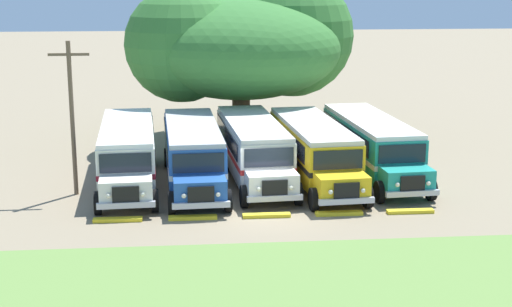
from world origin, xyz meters
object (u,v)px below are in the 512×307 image
at_px(parked_bus_slot_2, 253,146).
at_px(parked_bus_slot_1, 193,151).
at_px(parked_bus_slot_0, 128,151).
at_px(utility_pole, 72,114).
at_px(broad_shade_tree, 243,44).
at_px(parked_bus_slot_4, 372,143).
at_px(parked_bus_slot_3, 314,148).

bearing_deg(parked_bus_slot_2, parked_bus_slot_1, -80.78).
height_order(parked_bus_slot_0, utility_pole, utility_pole).
height_order(broad_shade_tree, utility_pole, broad_shade_tree).
height_order(parked_bus_slot_2, utility_pole, utility_pole).
relative_size(parked_bus_slot_2, broad_shade_tree, 0.79).
xyz_separation_m(parked_bus_slot_4, broad_shade_tree, (-5.78, 9.35, 4.20)).
height_order(parked_bus_slot_3, parked_bus_slot_4, same).
bearing_deg(parked_bus_slot_2, broad_shade_tree, 174.68).
height_order(parked_bus_slot_1, utility_pole, utility_pole).
distance_m(parked_bus_slot_3, broad_shade_tree, 11.36).
bearing_deg(broad_shade_tree, parked_bus_slot_1, -107.49).
height_order(parked_bus_slot_0, parked_bus_slot_4, same).
height_order(parked_bus_slot_2, parked_bus_slot_4, same).
bearing_deg(parked_bus_slot_2, utility_pole, -79.20).
bearing_deg(utility_pole, parked_bus_slot_1, 15.65).
bearing_deg(parked_bus_slot_4, parked_bus_slot_0, -91.49).
relative_size(parked_bus_slot_1, parked_bus_slot_3, 1.00).
xyz_separation_m(parked_bus_slot_2, parked_bus_slot_4, (6.00, 0.16, 0.00)).
bearing_deg(parked_bus_slot_1, utility_pole, -76.95).
relative_size(parked_bus_slot_4, broad_shade_tree, 0.79).
relative_size(parked_bus_slot_0, parked_bus_slot_1, 1.00).
xyz_separation_m(parked_bus_slot_0, parked_bus_slot_4, (12.13, 0.58, 0.00)).
bearing_deg(parked_bus_slot_3, parked_bus_slot_4, 101.14).
bearing_deg(parked_bus_slot_4, parked_bus_slot_3, -78.73).
xyz_separation_m(parked_bus_slot_4, utility_pole, (-14.39, -2.37, 2.18)).
bearing_deg(broad_shade_tree, utility_pole, -126.32).
xyz_separation_m(parked_bus_slot_0, parked_bus_slot_2, (6.14, 0.42, 0.00)).
bearing_deg(parked_bus_slot_0, broad_shade_tree, 144.13).
xyz_separation_m(parked_bus_slot_1, utility_pole, (-5.40, -1.51, 2.18)).
bearing_deg(parked_bus_slot_3, broad_shade_tree, -169.62).
xyz_separation_m(parked_bus_slot_3, broad_shade_tree, (-2.68, 10.20, 4.20)).
relative_size(parked_bus_slot_0, utility_pole, 1.55).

